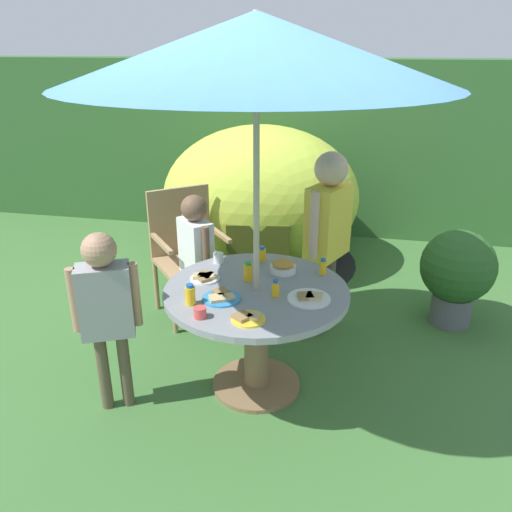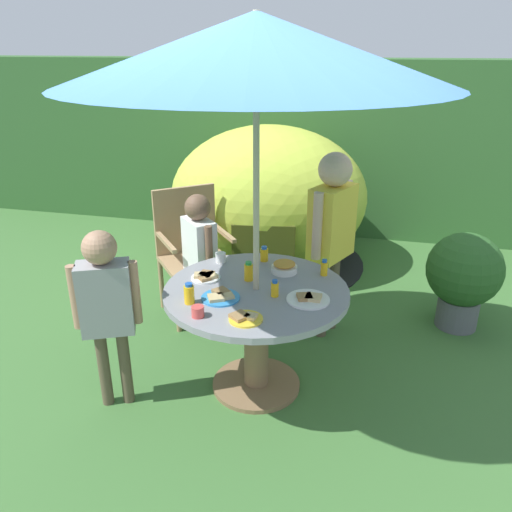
{
  "view_description": "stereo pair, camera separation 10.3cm",
  "coord_description": "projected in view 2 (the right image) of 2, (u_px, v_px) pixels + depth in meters",
  "views": [
    {
      "loc": [
        0.55,
        -2.71,
        2.1
      ],
      "look_at": [
        -0.01,
        0.02,
        0.93
      ],
      "focal_mm": 35.51,
      "sensor_mm": 36.0,
      "label": 1
    },
    {
      "loc": [
        0.65,
        -2.69,
        2.1
      ],
      "look_at": [
        -0.01,
        0.02,
        0.93
      ],
      "focal_mm": 35.51,
      "sensor_mm": 36.0,
      "label": 2
    }
  ],
  "objects": [
    {
      "name": "ground_plane",
      "position": [
        256.0,
        387.0,
        3.37
      ],
      "size": [
        10.0,
        10.0,
        0.02
      ],
      "primitive_type": "cube",
      "color": "#3D6B33"
    },
    {
      "name": "hedge_backdrop",
      "position": [
        322.0,
        147.0,
        5.98
      ],
      "size": [
        9.0,
        0.7,
        1.95
      ],
      "primitive_type": "cube",
      "color": "#33602D",
      "rests_on": "ground_plane"
    },
    {
      "name": "garden_table",
      "position": [
        256.0,
        315.0,
        3.16
      ],
      "size": [
        1.14,
        1.14,
        0.72
      ],
      "color": "brown",
      "rests_on": "ground_plane"
    },
    {
      "name": "patio_umbrella",
      "position": [
        256.0,
        50.0,
        2.56
      ],
      "size": [
        2.09,
        2.09,
        2.26
      ],
      "color": "#B7AD8C",
      "rests_on": "ground_plane"
    },
    {
      "name": "wooden_chair",
      "position": [
        191.0,
        245.0,
        4.15
      ],
      "size": [
        0.71,
        0.7,
        1.04
      ],
      "rotation": [
        0.0,
        0.0,
        0.69
      ],
      "color": "tan",
      "rests_on": "ground_plane"
    },
    {
      "name": "dome_tent",
      "position": [
        269.0,
        197.0,
        5.03
      ],
      "size": [
        2.26,
        2.26,
        1.39
      ],
      "rotation": [
        0.0,
        0.0,
        0.16
      ],
      "color": "#B2C63F",
      "rests_on": "ground_plane"
    },
    {
      "name": "potted_plant",
      "position": [
        464.0,
        275.0,
        3.91
      ],
      "size": [
        0.58,
        0.58,
        0.78
      ],
      "color": "#595960",
      "rests_on": "ground_plane"
    },
    {
      "name": "child_in_yellow_shirt",
      "position": [
        332.0,
        223.0,
        3.66
      ],
      "size": [
        0.34,
        0.44,
        1.41
      ],
      "rotation": [
        0.0,
        0.0,
        -2.0
      ],
      "color": "brown",
      "rests_on": "ground_plane"
    },
    {
      "name": "child_in_white_shirt",
      "position": [
        199.0,
        247.0,
        3.74
      ],
      "size": [
        0.32,
        0.32,
        1.11
      ],
      "rotation": [
        0.0,
        0.0,
        -0.8
      ],
      "color": "#3F3F47",
      "rests_on": "ground_plane"
    },
    {
      "name": "child_in_grey_shirt",
      "position": [
        106.0,
        298.0,
        2.93
      ],
      "size": [
        0.37,
        0.27,
        1.15
      ],
      "rotation": [
        0.0,
        0.0,
        0.42
      ],
      "color": "brown",
      "rests_on": "ground_plane"
    },
    {
      "name": "snack_bowl",
      "position": [
        284.0,
        267.0,
        3.3
      ],
      "size": [
        0.17,
        0.17,
        0.08
      ],
      "color": "white",
      "rests_on": "garden_table"
    },
    {
      "name": "plate_front_edge",
      "position": [
        245.0,
        318.0,
        2.74
      ],
      "size": [
        0.19,
        0.19,
        0.03
      ],
      "color": "yellow",
      "rests_on": "garden_table"
    },
    {
      "name": "plate_far_left",
      "position": [
        308.0,
        299.0,
        2.94
      ],
      "size": [
        0.25,
        0.25,
        0.03
      ],
      "color": "white",
      "rests_on": "garden_table"
    },
    {
      "name": "plate_mid_right",
      "position": [
        206.0,
        276.0,
        3.21
      ],
      "size": [
        0.19,
        0.19,
        0.03
      ],
      "color": "white",
      "rests_on": "garden_table"
    },
    {
      "name": "plate_center_back",
      "position": [
        220.0,
        297.0,
        2.97
      ],
      "size": [
        0.23,
        0.23,
        0.03
      ],
      "color": "#338CD8",
      "rests_on": "garden_table"
    },
    {
      "name": "juice_bottle_near_left",
      "position": [
        264.0,
        254.0,
        3.47
      ],
      "size": [
        0.05,
        0.05,
        0.11
      ],
      "color": "yellow",
      "rests_on": "garden_table"
    },
    {
      "name": "juice_bottle_near_right",
      "position": [
        324.0,
        268.0,
        3.25
      ],
      "size": [
        0.05,
        0.05,
        0.11
      ],
      "color": "yellow",
      "rests_on": "garden_table"
    },
    {
      "name": "juice_bottle_far_right",
      "position": [
        189.0,
        294.0,
        2.89
      ],
      "size": [
        0.06,
        0.06,
        0.13
      ],
      "color": "yellow",
      "rests_on": "garden_table"
    },
    {
      "name": "juice_bottle_center_front",
      "position": [
        275.0,
        289.0,
        2.98
      ],
      "size": [
        0.05,
        0.05,
        0.11
      ],
      "color": "yellow",
      "rests_on": "garden_table"
    },
    {
      "name": "juice_bottle_mid_left",
      "position": [
        249.0,
        272.0,
        3.18
      ],
      "size": [
        0.06,
        0.06,
        0.13
      ],
      "color": "yellow",
      "rests_on": "garden_table"
    },
    {
      "name": "cup_near",
      "position": [
        221.0,
        257.0,
        3.45
      ],
      "size": [
        0.07,
        0.07,
        0.07
      ],
      "primitive_type": "cylinder",
      "color": "white",
      "rests_on": "garden_table"
    },
    {
      "name": "cup_far",
      "position": [
        198.0,
        312.0,
        2.76
      ],
      "size": [
        0.07,
        0.07,
        0.06
      ],
      "primitive_type": "cylinder",
      "color": "#E04C47",
      "rests_on": "garden_table"
    }
  ]
}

